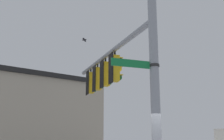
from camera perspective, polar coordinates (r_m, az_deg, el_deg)
signal_pole at (r=8.12m, az=8.75°, el=-4.95°), size 0.27×0.27×6.09m
mast_arm at (r=12.09m, az=-0.84°, el=3.19°), size 7.83×0.57×0.21m
traffic_light_nearest_pole at (r=11.16m, az=0.68°, el=0.31°), size 0.54×0.49×1.31m
traffic_light_mid_inner at (r=12.17m, az=-1.24°, el=-0.83°), size 0.54×0.49×1.31m
traffic_light_mid_outer at (r=13.19m, az=-2.87°, el=-1.79°), size 0.54×0.49×1.31m
traffic_light_arm_end at (r=14.22m, az=-4.27°, el=-2.61°), size 0.54×0.49×1.31m
street_name_sign at (r=8.10m, az=6.15°, el=1.11°), size 0.31×1.50×0.22m
bird_flying at (r=15.52m, az=-5.64°, el=6.12°), size 0.39×0.29×0.10m
tree_by_storefront at (r=22.09m, az=-13.07°, el=-8.25°), size 3.23×3.23×5.31m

